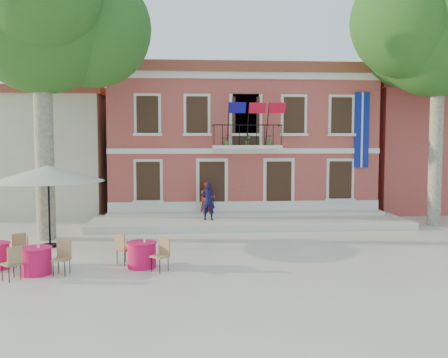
% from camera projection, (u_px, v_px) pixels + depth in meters
% --- Properties ---
extents(ground, '(90.00, 90.00, 0.00)m').
position_uv_depth(ground, '(209.00, 247.00, 17.77)').
color(ground, beige).
rests_on(ground, ground).
extents(main_building, '(13.50, 9.59, 7.50)m').
position_uv_depth(main_building, '(237.00, 141.00, 27.56)').
color(main_building, '#C14546').
rests_on(main_building, ground).
extents(neighbor_west, '(9.40, 9.40, 6.40)m').
position_uv_depth(neighbor_west, '(30.00, 151.00, 27.77)').
color(neighbor_west, beige).
rests_on(neighbor_west, ground).
extents(neighbor_east, '(9.40, 9.40, 6.40)m').
position_uv_depth(neighbor_east, '(437.00, 150.00, 29.49)').
color(neighbor_east, '#C14546').
rests_on(neighbor_east, ground).
extents(terrace, '(14.00, 3.40, 0.30)m').
position_uv_depth(terrace, '(250.00, 222.00, 22.28)').
color(terrace, silver).
rests_on(terrace, ground).
extents(plane_tree_west, '(5.75, 5.75, 11.29)m').
position_uv_depth(plane_tree_west, '(41.00, 19.00, 18.58)').
color(plane_tree_west, '#A59E84').
rests_on(plane_tree_west, ground).
extents(plane_tree_east, '(5.91, 5.91, 11.60)m').
position_uv_depth(plane_tree_east, '(439.00, 30.00, 21.67)').
color(plane_tree_east, '#A59E84').
rests_on(plane_tree_east, ground).
extents(patio_umbrella, '(3.91, 3.91, 2.91)m').
position_uv_depth(patio_umbrella, '(48.00, 174.00, 17.65)').
color(patio_umbrella, black).
rests_on(patio_umbrella, ground).
extents(pedestrian_navy, '(0.68, 0.51, 1.68)m').
position_uv_depth(pedestrian_navy, '(208.00, 201.00, 21.89)').
color(pedestrian_navy, black).
rests_on(pedestrian_navy, terrace).
extents(pedestrian_orange, '(0.89, 0.77, 1.59)m').
position_uv_depth(pedestrian_orange, '(207.00, 199.00, 23.21)').
color(pedestrian_orange, '#ED451B').
rests_on(pedestrian_orange, terrace).
extents(cafe_table_0, '(1.77, 1.84, 0.95)m').
position_uv_depth(cafe_table_0, '(36.00, 259.00, 14.09)').
color(cafe_table_0, '#CF134C').
rests_on(cafe_table_0, ground).
extents(cafe_table_1, '(1.71, 1.60, 0.95)m').
position_uv_depth(cafe_table_1, '(142.00, 254.00, 14.84)').
color(cafe_table_1, '#CF134C').
rests_on(cafe_table_1, ground).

